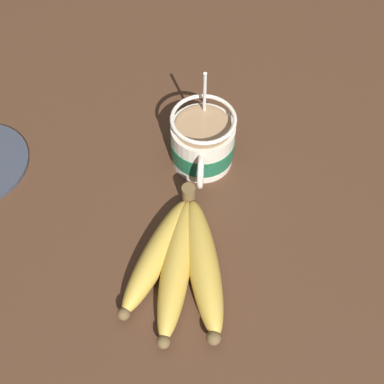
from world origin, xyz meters
TOP-DOWN VIEW (x-y plane):
  - table at (0.00, 0.00)cm, footprint 139.09×139.09cm
  - coffee_mug at (-8.47, -1.05)cm, footprint 13.25×9.77cm
  - banana_bunch at (10.07, -3.05)cm, footprint 22.68×14.93cm

SIDE VIEW (x-z plane):
  - table at x=0.00cm, z-range 0.00..3.78cm
  - banana_bunch at x=10.07cm, z-range 3.57..7.89cm
  - coffee_mug at x=-8.47cm, z-range -0.24..15.90cm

